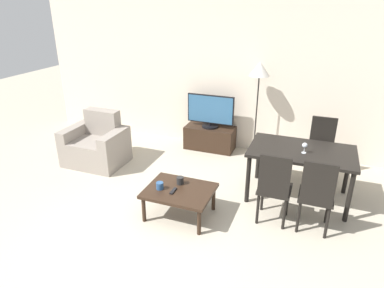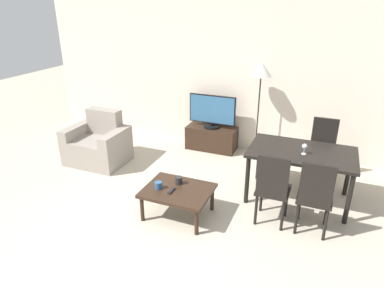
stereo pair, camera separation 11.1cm
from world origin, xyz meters
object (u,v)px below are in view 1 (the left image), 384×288
at_px(coffee_table, 179,192).
at_px(floor_lamp, 259,75).
at_px(dining_chair_near, 274,186).
at_px(armchair, 97,146).
at_px(tv, 210,111).
at_px(dining_table, 302,155).
at_px(cup_white_near, 160,186).
at_px(cup_colored_far, 180,180).
at_px(tv_stand, 210,138).
at_px(dining_chair_near_right, 317,193).
at_px(dining_chair_far, 321,146).
at_px(remote_primary, 173,191).
at_px(wine_glass_left, 305,146).

relative_size(coffee_table, floor_lamp, 0.51).
bearing_deg(dining_chair_near, armchair, 167.50).
height_order(tv, dining_table, tv).
bearing_deg(cup_white_near, floor_lamp, 71.16).
height_order(dining_table, cup_colored_far, dining_table).
height_order(floor_lamp, cup_colored_far, floor_lamp).
height_order(tv_stand, cup_white_near, cup_white_near).
bearing_deg(dining_table, dining_chair_near_right, -71.82).
distance_m(dining_chair_far, dining_chair_near_right, 1.49).
height_order(armchair, dining_chair_near_right, dining_chair_near_right).
distance_m(coffee_table, floor_lamp, 2.50).
bearing_deg(coffee_table, floor_lamp, 76.30).
bearing_deg(dining_chair_near, cup_colored_far, -173.80).
relative_size(armchair, cup_colored_far, 9.80).
distance_m(dining_table, cup_colored_far, 1.69).
distance_m(armchair, remote_primary, 2.15).
bearing_deg(remote_primary, coffee_table, 55.61).
xyz_separation_m(tv_stand, dining_chair_near, (1.46, -1.94, 0.32)).
xyz_separation_m(armchair, dining_chair_near, (3.08, -0.68, 0.22)).
bearing_deg(cup_colored_far, dining_chair_far, 43.97).
bearing_deg(floor_lamp, armchair, -153.72).
distance_m(coffee_table, wine_glass_left, 1.75).
bearing_deg(dining_chair_near_right, cup_white_near, -169.63).
bearing_deg(dining_chair_near_right, dining_table, 108.18).
xyz_separation_m(armchair, tv, (1.62, 1.26, 0.42)).
relative_size(dining_chair_near_right, floor_lamp, 0.58).
distance_m(armchair, dining_table, 3.34).
distance_m(tv, remote_primary, 2.32).
bearing_deg(dining_chair_near_right, tv, 135.04).
bearing_deg(cup_white_near, tv_stand, 91.93).
height_order(remote_primary, cup_colored_far, cup_colored_far).
xyz_separation_m(dining_chair_near, wine_glass_left, (0.27, 0.64, 0.31)).
xyz_separation_m(remote_primary, cup_white_near, (-0.18, -0.00, 0.04)).
xyz_separation_m(dining_chair_far, floor_lamp, (-1.10, 0.41, 0.94)).
height_order(dining_chair_far, floor_lamp, floor_lamp).
distance_m(armchair, tv, 2.10).
bearing_deg(coffee_table, armchair, 153.95).
relative_size(tv_stand, tv, 1.05).
distance_m(dining_chair_far, remote_primary, 2.49).
relative_size(armchair, wine_glass_left, 6.67).
distance_m(dining_chair_far, wine_glass_left, 0.93).
height_order(dining_chair_far, remote_primary, dining_chair_far).
distance_m(coffee_table, dining_chair_near, 1.19).
distance_m(floor_lamp, cup_colored_far, 2.35).
xyz_separation_m(dining_table, dining_chair_far, (0.24, 0.74, -0.12)).
bearing_deg(dining_table, dining_chair_far, 71.82).
relative_size(dining_chair_far, dining_chair_near_right, 1.00).
distance_m(dining_chair_near, dining_chair_far, 1.57).
relative_size(tv, remote_primary, 5.79).
bearing_deg(wine_glass_left, cup_white_near, -149.17).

